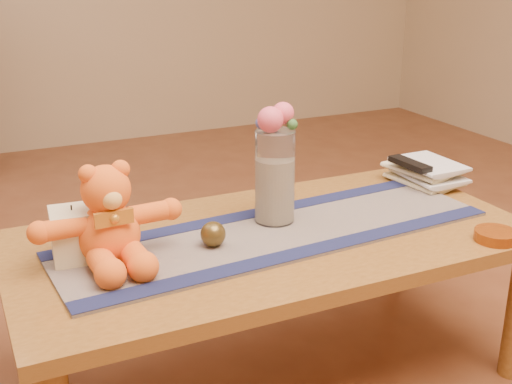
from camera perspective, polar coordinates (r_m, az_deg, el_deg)
name	(u,v)px	position (r m, az deg, el deg)	size (l,w,h in m)	color
floor	(271,375)	(2.03, 1.33, -15.38)	(5.50, 5.50, 0.00)	brown
coffee_table_top	(273,241)	(1.81, 1.43, -4.23)	(1.40, 0.70, 0.04)	brown
table_leg_bl	(23,316)	(2.02, -19.31, -9.95)	(0.07, 0.07, 0.41)	brown
table_leg_br	(396,237)	(2.45, 11.85, -3.82)	(0.07, 0.07, 0.41)	brown
persian_runner	(277,233)	(1.81, 1.83, -3.51)	(1.20, 0.35, 0.01)	#1C1740
runner_border_near	(306,251)	(1.69, 4.34, -5.05)	(1.20, 0.06, 0.00)	#151B41
runner_border_far	(252,214)	(1.92, -0.38, -1.87)	(1.20, 0.06, 0.00)	#151B41
teddy_bear	(107,215)	(1.64, -12.59, -1.93)	(0.35, 0.29, 0.24)	orange
pillar_candle	(74,234)	(1.68, -15.30, -3.52)	(0.11, 0.11, 0.13)	beige
candle_wick	(71,208)	(1.66, -15.52, -1.29)	(0.00, 0.00, 0.01)	black
glass_vase	(275,177)	(1.83, 1.62, 1.32)	(0.11, 0.11, 0.26)	silver
potpourri_fill	(275,190)	(1.84, 1.61, 0.17)	(0.09, 0.09, 0.18)	beige
rose_left	(270,120)	(1.77, 1.24, 6.21)	(0.07, 0.07, 0.07)	#E75168
rose_right	(283,113)	(1.80, 2.32, 6.76)	(0.06, 0.06, 0.06)	#E75168
blue_flower_back	(273,117)	(1.82, 1.46, 6.39)	(0.04, 0.04, 0.04)	#4D59A8
blue_flower_side	(262,123)	(1.79, 0.52, 5.92)	(0.04, 0.04, 0.04)	#4D59A8
leaf_sprig	(292,124)	(1.79, 3.11, 5.80)	(0.03, 0.03, 0.03)	#33662D
bronze_ball	(213,234)	(1.71, -3.69, -3.62)	(0.07, 0.07, 0.07)	#4F3F1A
book_bottom	(406,185)	(2.21, 12.71, 0.60)	(0.17, 0.22, 0.02)	beige
book_lower	(408,179)	(2.20, 12.91, 1.06)	(0.16, 0.22, 0.02)	beige
book_upper	(405,174)	(2.19, 12.62, 1.54)	(0.17, 0.22, 0.02)	beige
book_top	(409,168)	(2.19, 12.94, 2.01)	(0.16, 0.22, 0.02)	beige
tv_remote	(410,164)	(2.18, 13.03, 2.38)	(0.04, 0.16, 0.02)	black
amber_dish	(496,236)	(1.87, 19.81, -3.53)	(0.11, 0.11, 0.03)	#BF5914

